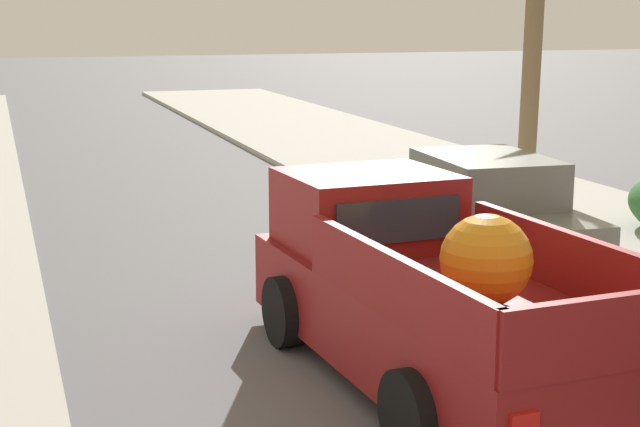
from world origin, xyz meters
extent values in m
cube|color=beige|center=(5.47, 12.00, 0.06)|extent=(5.29, 60.00, 0.12)
cube|color=silver|center=(4.23, 12.00, 0.05)|extent=(0.16, 60.00, 0.10)
cube|color=maroon|center=(0.59, 7.49, 0.60)|extent=(2.24, 5.21, 0.80)
cube|color=maroon|center=(0.49, 9.09, 1.40)|extent=(1.81, 1.61, 0.80)
cube|color=#283342|center=(0.54, 8.33, 1.42)|extent=(1.38, 0.15, 0.44)
cube|color=#283342|center=(0.44, 9.85, 1.42)|extent=(1.46, 0.15, 0.48)
cube|color=maroon|center=(-0.26, 6.58, 1.28)|extent=(0.31, 3.30, 0.56)
cube|color=maroon|center=(1.55, 6.69, 1.28)|extent=(0.31, 3.30, 0.56)
cube|color=maroon|center=(0.75, 4.99, 1.28)|extent=(1.88, 0.22, 0.56)
cylinder|color=black|center=(-0.48, 8.96, 0.38)|extent=(0.31, 0.77, 0.76)
cylinder|color=black|center=(1.47, 9.08, 0.38)|extent=(0.31, 0.77, 0.76)
cylinder|color=black|center=(-0.30, 6.03, 0.38)|extent=(0.31, 0.77, 0.76)
cylinder|color=black|center=(1.66, 6.16, 0.38)|extent=(0.31, 0.77, 0.76)
cube|color=red|center=(0.01, 4.88, 0.74)|extent=(0.22, 0.05, 0.18)
sphere|color=orange|center=(0.66, 6.69, 1.40)|extent=(0.80, 0.80, 0.80)
cube|color=slate|center=(3.19, 11.51, 0.54)|extent=(1.99, 4.29, 0.72)
cube|color=slate|center=(3.18, 11.41, 1.22)|extent=(1.63, 2.18, 0.64)
cube|color=#283342|center=(3.24, 12.37, 1.20)|extent=(1.37, 0.16, 0.52)
cube|color=#283342|center=(3.13, 10.44, 1.20)|extent=(1.34, 0.15, 0.50)
cylinder|color=black|center=(2.36, 12.86, 0.32)|extent=(0.26, 0.65, 0.64)
cylinder|color=black|center=(4.16, 12.76, 0.32)|extent=(0.26, 0.65, 0.64)
cylinder|color=black|center=(2.21, 10.26, 0.32)|extent=(0.26, 0.65, 0.64)
cylinder|color=black|center=(4.02, 10.16, 0.32)|extent=(0.26, 0.65, 0.64)
cube|color=red|center=(2.44, 9.43, 0.64)|extent=(0.20, 0.05, 0.12)
cube|color=white|center=(2.69, 13.65, 0.61)|extent=(0.20, 0.05, 0.10)
cube|color=red|center=(3.70, 9.36, 0.64)|extent=(0.20, 0.05, 0.12)
cube|color=white|center=(3.92, 13.58, 0.61)|extent=(0.20, 0.05, 0.10)
cylinder|color=brown|center=(7.24, 17.15, 2.80)|extent=(0.38, 0.51, 5.61)
camera|label=1|loc=(-3.25, -0.49, 3.48)|focal=54.46mm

